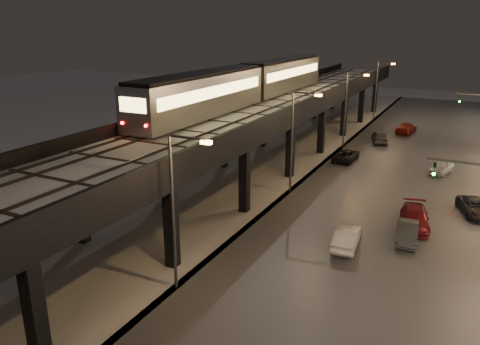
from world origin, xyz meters
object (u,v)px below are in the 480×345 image
at_px(car_near_white, 347,238).
at_px(car_onc_red, 441,168).
at_px(car_onc_silver, 407,233).
at_px(car_far_white, 380,137).
at_px(car_onc_white, 415,219).
at_px(car_onc_dark, 476,208).
at_px(car_mid_dark, 406,128).
at_px(subway_train, 249,83).
at_px(car_mid_silver, 346,155).

bearing_deg(car_near_white, car_onc_red, -106.95).
bearing_deg(car_onc_red, car_onc_silver, -76.91).
bearing_deg(car_far_white, car_onc_white, 91.64).
distance_m(car_far_white, car_onc_white, 26.36).
xyz_separation_m(car_near_white, car_onc_dark, (7.65, 10.02, -0.06)).
xyz_separation_m(car_near_white, car_mid_dark, (-1.57, 37.94, 0.03)).
distance_m(subway_train, car_onc_dark, 24.91).
relative_size(car_onc_silver, car_onc_dark, 0.88).
relative_size(subway_train, car_far_white, 8.42).
relative_size(subway_train, car_onc_white, 7.82).
distance_m(car_onc_silver, car_onc_dark, 8.33).
bearing_deg(car_near_white, car_onc_white, -128.58).
bearing_deg(subway_train, car_onc_white, -29.89).
height_order(car_mid_silver, car_onc_red, car_onc_red).
height_order(car_far_white, car_onc_dark, car_far_white).
distance_m(subway_train, car_onc_red, 21.38).
bearing_deg(car_onc_dark, car_near_white, -145.71).
bearing_deg(car_near_white, subway_train, -52.11).
relative_size(car_near_white, car_far_white, 0.91).
bearing_deg(subway_train, car_mid_dark, 57.95).
height_order(car_near_white, car_mid_silver, car_near_white).
distance_m(car_onc_dark, car_onc_white, 6.06).
height_order(car_mid_silver, car_onc_white, car_onc_white).
relative_size(car_near_white, car_onc_red, 1.11).
bearing_deg(car_onc_white, car_mid_dark, 90.19).
xyz_separation_m(car_far_white, car_onc_silver, (7.23, -27.99, -0.12)).
relative_size(car_far_white, car_onc_white, 0.93).
relative_size(car_near_white, car_onc_white, 0.85).
xyz_separation_m(car_mid_silver, car_onc_white, (9.08, -15.21, 0.08)).
bearing_deg(car_onc_red, car_onc_white, -76.84).
distance_m(car_mid_silver, car_mid_dark, 17.67).
relative_size(car_far_white, car_onc_dark, 1.01).
distance_m(car_mid_silver, car_onc_silver, 20.00).
distance_m(car_mid_dark, car_far_white, 7.47).
bearing_deg(car_near_white, car_onc_silver, -146.35).
bearing_deg(car_mid_silver, car_onc_silver, 118.87).
relative_size(car_onc_white, car_onc_red, 1.31).
bearing_deg(car_mid_silver, car_near_white, 107.07).
bearing_deg(car_onc_white, car_onc_red, 78.50).
distance_m(car_far_white, car_onc_silver, 28.91).
bearing_deg(car_mid_dark, car_onc_silver, 103.80).
bearing_deg(car_onc_dark, subway_train, 146.30).
height_order(car_onc_silver, car_onc_red, car_onc_silver).
relative_size(car_near_white, car_mid_silver, 0.91).
distance_m(car_far_white, car_onc_dark, 23.69).
bearing_deg(car_mid_dark, car_mid_silver, 82.94).
bearing_deg(car_onc_silver, car_far_white, 98.30).
relative_size(car_mid_silver, car_far_white, 1.01).
xyz_separation_m(car_near_white, car_onc_white, (3.63, 5.48, 0.03)).
relative_size(car_mid_silver, car_onc_white, 0.93).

